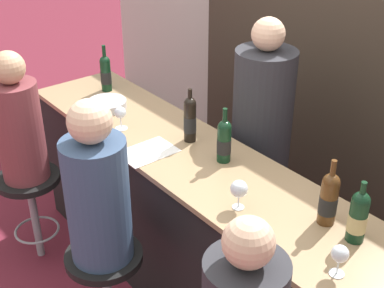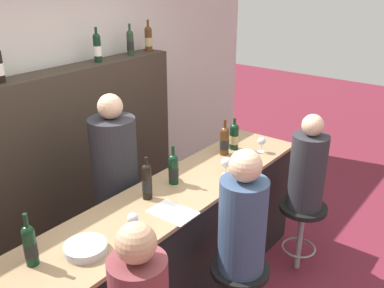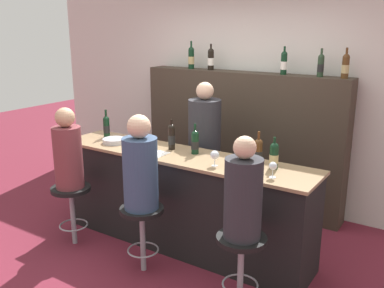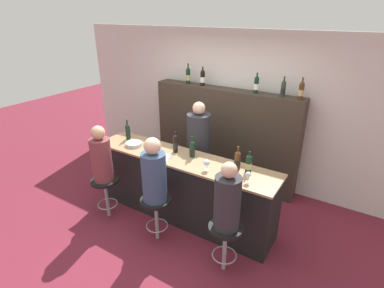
# 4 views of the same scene
# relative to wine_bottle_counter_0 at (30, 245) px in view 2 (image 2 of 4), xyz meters

# --- Properties ---
(wall_back) EXTENTS (6.40, 0.05, 2.60)m
(wall_back) POSITION_rel_wine_bottle_counter_0_xyz_m (1.08, 1.45, 0.19)
(wall_back) COLOR beige
(wall_back) RESTS_ON ground_plane
(bar_counter) EXTENTS (2.77, 0.60, 0.99)m
(bar_counter) POSITION_rel_wine_bottle_counter_0_xyz_m (1.08, -0.09, -0.62)
(bar_counter) COLOR black
(bar_counter) RESTS_ON ground_plane
(back_bar_cabinet) EXTENTS (2.59, 0.28, 1.68)m
(back_bar_cabinet) POSITION_rel_wine_bottle_counter_0_xyz_m (1.08, 1.22, -0.27)
(back_bar_cabinet) COLOR #382D23
(back_bar_cabinet) RESTS_ON ground_plane
(wine_bottle_counter_0) EXTENTS (0.07, 0.07, 0.32)m
(wine_bottle_counter_0) POSITION_rel_wine_bottle_counter_0_xyz_m (0.00, 0.00, 0.00)
(wine_bottle_counter_0) COLOR black
(wine_bottle_counter_0) RESTS_ON bar_counter
(wine_bottle_counter_1) EXTENTS (0.07, 0.07, 0.31)m
(wine_bottle_counter_1) POSITION_rel_wine_bottle_counter_0_xyz_m (0.91, 0.00, 0.01)
(wine_bottle_counter_1) COLOR black
(wine_bottle_counter_1) RESTS_ON bar_counter
(wine_bottle_counter_2) EXTENTS (0.08, 0.08, 0.30)m
(wine_bottle_counter_2) POSITION_rel_wine_bottle_counter_0_xyz_m (1.19, -0.00, -0.01)
(wine_bottle_counter_2) COLOR black
(wine_bottle_counter_2) RESTS_ON bar_counter
(wine_bottle_counter_3) EXTENTS (0.08, 0.08, 0.32)m
(wine_bottle_counter_3) POSITION_rel_wine_bottle_counter_0_xyz_m (1.87, 0.00, 0.00)
(wine_bottle_counter_3) COLOR #4C2D14
(wine_bottle_counter_3) RESTS_ON bar_counter
(wine_bottle_counter_4) EXTENTS (0.08, 0.08, 0.29)m
(wine_bottle_counter_4) POSITION_rel_wine_bottle_counter_0_xyz_m (2.02, 0.00, -0.01)
(wine_bottle_counter_4) COLOR black
(wine_bottle_counter_4) RESTS_ON bar_counter
(wine_bottle_backbar_2) EXTENTS (0.07, 0.07, 0.31)m
(wine_bottle_backbar_2) POSITION_rel_wine_bottle_counter_0_xyz_m (1.59, 1.22, 0.70)
(wine_bottle_backbar_2) COLOR black
(wine_bottle_backbar_2) RESTS_ON back_bar_cabinet
(wine_bottle_backbar_3) EXTENTS (0.07, 0.07, 0.30)m
(wine_bottle_backbar_3) POSITION_rel_wine_bottle_counter_0_xyz_m (2.00, 1.22, 0.69)
(wine_bottle_backbar_3) COLOR #233823
(wine_bottle_backbar_3) RESTS_ON back_bar_cabinet
(wine_bottle_backbar_4) EXTENTS (0.08, 0.08, 0.32)m
(wine_bottle_backbar_4) POSITION_rel_wine_bottle_counter_0_xyz_m (2.26, 1.22, 0.69)
(wine_bottle_backbar_4) COLOR #4C2D14
(wine_bottle_backbar_4) RESTS_ON back_bar_cabinet
(wine_glass_0) EXTENTS (0.07, 0.07, 0.14)m
(wine_glass_0) POSITION_rel_wine_bottle_counter_0_xyz_m (0.54, -0.23, -0.03)
(wine_glass_0) COLOR silver
(wine_glass_0) RESTS_ON bar_counter
(wine_glass_1) EXTENTS (0.08, 0.08, 0.14)m
(wine_glass_1) POSITION_rel_wine_bottle_counter_0_xyz_m (1.55, -0.23, -0.03)
(wine_glass_1) COLOR silver
(wine_glass_1) RESTS_ON bar_counter
(wine_glass_2) EXTENTS (0.07, 0.07, 0.14)m
(wine_glass_2) POSITION_rel_wine_bottle_counter_0_xyz_m (2.11, -0.23, -0.03)
(wine_glass_2) COLOR silver
(wine_glass_2) RESTS_ON bar_counter
(metal_bowl) EXTENTS (0.25, 0.25, 0.05)m
(metal_bowl) POSITION_rel_wine_bottle_counter_0_xyz_m (0.25, -0.14, -0.10)
(metal_bowl) COLOR #B7B7BC
(metal_bowl) RESTS_ON bar_counter
(tasting_menu) EXTENTS (0.21, 0.30, 0.00)m
(tasting_menu) POSITION_rel_wine_bottle_counter_0_xyz_m (0.87, -0.26, -0.12)
(tasting_menu) COLOR white
(tasting_menu) RESTS_ON bar_counter
(bar_stool_middle) EXTENTS (0.40, 0.40, 0.63)m
(bar_stool_middle) POSITION_rel_wine_bottle_counter_0_xyz_m (1.06, -0.68, -0.61)
(bar_stool_middle) COLOR gray
(bar_stool_middle) RESTS_ON ground_plane
(guest_seated_middle) EXTENTS (0.31, 0.31, 0.85)m
(guest_seated_middle) POSITION_rel_wine_bottle_counter_0_xyz_m (1.06, -0.68, -0.11)
(guest_seated_middle) COLOR #334766
(guest_seated_middle) RESTS_ON bar_stool_middle
(bar_stool_right) EXTENTS (0.40, 0.40, 0.63)m
(bar_stool_right) POSITION_rel_wine_bottle_counter_0_xyz_m (2.06, -0.68, -0.61)
(bar_stool_right) COLOR gray
(bar_stool_right) RESTS_ON ground_plane
(guest_seated_right) EXTENTS (0.29, 0.29, 0.81)m
(guest_seated_right) POSITION_rel_wine_bottle_counter_0_xyz_m (2.06, -0.68, -0.13)
(guest_seated_right) COLOR #28282D
(guest_seated_right) RESTS_ON bar_stool_right
(bartender) EXTENTS (0.36, 0.36, 1.64)m
(bartender) POSITION_rel_wine_bottle_counter_0_xyz_m (1.02, 0.45, -0.36)
(bartender) COLOR #28282D
(bartender) RESTS_ON ground_plane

